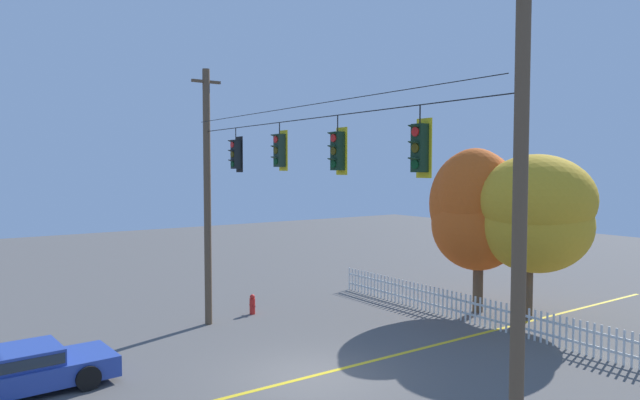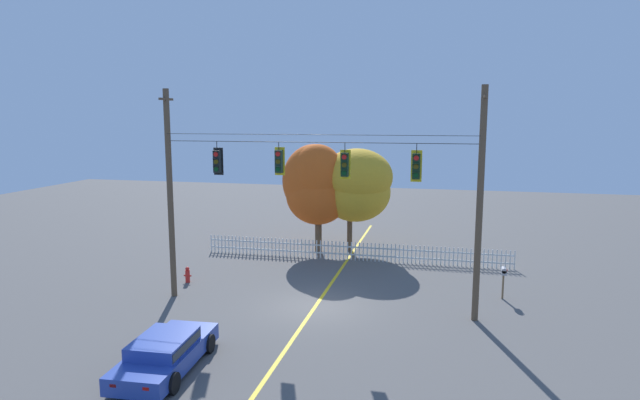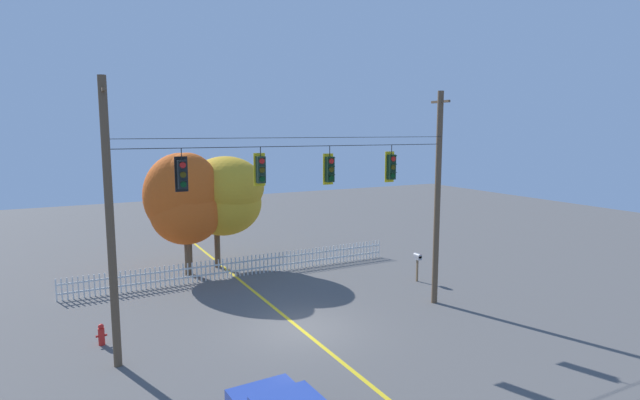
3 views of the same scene
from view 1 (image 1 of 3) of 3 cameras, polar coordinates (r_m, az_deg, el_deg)
name	(u,v)px [view 1 (image 1 of 3)]	position (r m, az deg, el deg)	size (l,w,h in m)	color
ground	(310,377)	(16.50, -1.03, -17.05)	(80.00, 80.00, 0.00)	#565451
lane_centerline_stripe	(310,377)	(16.50, -1.03, -17.04)	(0.16, 36.00, 0.01)	gold
signal_support_span	(309,205)	(15.52, -1.05, -0.47)	(13.42, 1.10, 9.25)	brown
traffic_signal_westbound_side	(236,154)	(19.20, -8.28, 4.49)	(0.43, 0.38, 1.45)	black
traffic_signal_northbound_primary	(280,150)	(16.79, -3.98, 4.91)	(0.43, 0.38, 1.40)	black
traffic_signal_eastbound_side	(338,151)	(14.48, 1.78, 4.87)	(0.43, 0.38, 1.49)	black
traffic_signal_northbound_secondary	(420,148)	(12.32, 9.85, 5.09)	(0.43, 0.38, 1.53)	black
white_picket_fence	(504,317)	(21.43, 17.68, -10.97)	(17.38, 0.06, 1.04)	silver
autumn_maple_near_fence	(475,209)	(23.54, 15.05, -0.88)	(4.03, 3.29, 6.49)	brown
autumn_maple_mid	(535,212)	(22.68, 20.42, -1.15)	(4.31, 4.07, 6.22)	brown
parked_car	(17,370)	(17.04, -27.73, -14.62)	(2.17, 4.67, 1.15)	#28429E
fire_hydrant	(252,304)	(23.06, -6.69, -10.20)	(0.38, 0.22, 0.78)	red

